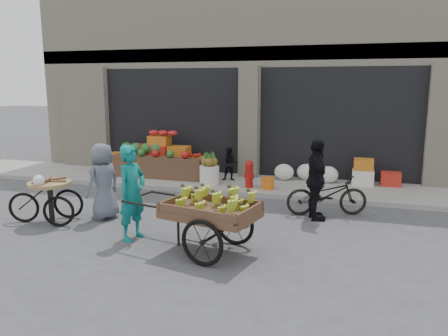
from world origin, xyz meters
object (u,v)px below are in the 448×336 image
(tricycle_cart, at_px, (50,195))
(vendor_grey, at_px, (103,181))
(fire_hydrant, at_px, (249,173))
(bicycle, at_px, (327,194))
(cyclist, at_px, (316,180))
(pineapple_bin, at_px, (209,175))
(orange_bucket, at_px, (268,183))
(vendor_woman, at_px, (132,193))
(banana_cart, at_px, (208,208))
(seated_person, at_px, (230,164))

(tricycle_cart, xyz_separation_m, vendor_grey, (0.89, 0.54, 0.22))
(fire_hydrant, relative_size, vendor_grey, 0.45)
(bicycle, distance_m, cyclist, 0.59)
(pineapple_bin, bearing_deg, bicycle, -26.25)
(tricycle_cart, distance_m, bicycle, 5.70)
(pineapple_bin, bearing_deg, orange_bucket, -3.58)
(pineapple_bin, xyz_separation_m, vendor_grey, (-1.24, -3.14, 0.42))
(pineapple_bin, xyz_separation_m, cyclist, (2.95, -1.96, 0.47))
(fire_hydrant, bearing_deg, bicycle, -36.24)
(vendor_grey, bearing_deg, tricycle_cart, -39.44)
(fire_hydrant, xyz_separation_m, orange_bucket, (0.50, -0.05, -0.23))
(vendor_grey, height_order, bicycle, vendor_grey)
(pineapple_bin, xyz_separation_m, fire_hydrant, (1.10, -0.05, 0.13))
(fire_hydrant, relative_size, cyclist, 0.42)
(vendor_woman, bearing_deg, cyclist, -42.10)
(orange_bucket, height_order, bicycle, bicycle)
(banana_cart, relative_size, bicycle, 1.56)
(vendor_grey, bearing_deg, orange_bucket, 156.45)
(cyclist, bearing_deg, fire_hydrant, 25.58)
(orange_bucket, distance_m, cyclist, 2.37)
(seated_person, relative_size, cyclist, 0.55)
(orange_bucket, relative_size, tricycle_cart, 0.22)
(banana_cart, bearing_deg, tricycle_cart, -176.91)
(bicycle, relative_size, cyclist, 1.02)
(seated_person, xyz_separation_m, vendor_grey, (-1.64, -3.74, 0.20))
(fire_hydrant, bearing_deg, vendor_grey, -127.11)
(tricycle_cart, bearing_deg, vendor_grey, 13.95)
(pineapple_bin, distance_m, seated_person, 0.75)
(fire_hydrant, bearing_deg, seated_person, 137.12)
(seated_person, height_order, vendor_woman, vendor_woman)
(cyclist, bearing_deg, seated_person, 26.35)
(seated_person, xyz_separation_m, bicycle, (2.75, -2.16, -0.13))
(seated_person, bearing_deg, orange_bucket, -40.26)
(seated_person, bearing_deg, bicycle, -48.05)
(pineapple_bin, xyz_separation_m, banana_cart, (1.41, -4.29, 0.40))
(tricycle_cart, bearing_deg, fire_hydrant, 31.18)
(cyclist, bearing_deg, banana_cart, 127.91)
(orange_bucket, distance_m, banana_cart, 4.22)
(vendor_woman, distance_m, bicycle, 4.11)
(banana_cart, distance_m, bicycle, 3.25)
(orange_bucket, xyz_separation_m, seated_person, (-1.20, 0.70, 0.31))
(tricycle_cart, xyz_separation_m, bicycle, (5.29, 2.13, -0.11))
(orange_bucket, height_order, vendor_woman, vendor_woman)
(tricycle_cart, bearing_deg, cyclist, 1.60)
(vendor_woman, height_order, vendor_grey, vendor_woman)
(pineapple_bin, height_order, banana_cart, banana_cart)
(fire_hydrant, height_order, orange_bucket, fire_hydrant)
(fire_hydrant, xyz_separation_m, cyclist, (1.85, -1.91, 0.34))
(bicycle, bearing_deg, orange_bucket, 28.24)
(seated_person, relative_size, banana_cart, 0.35)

